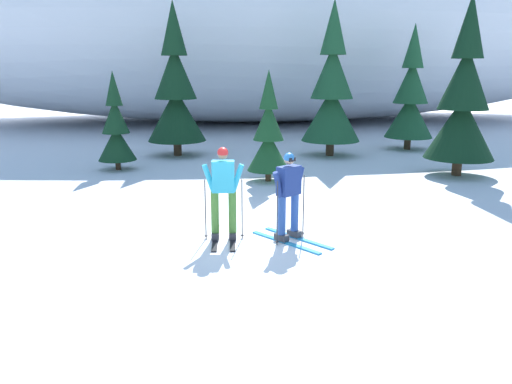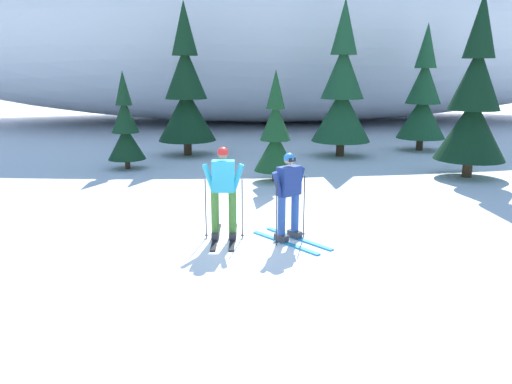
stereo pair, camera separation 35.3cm
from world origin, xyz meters
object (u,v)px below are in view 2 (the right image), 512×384
at_px(skier_cyan_jacket, 224,191).
at_px(pine_tree_right, 474,103).
at_px(pine_tree_center_right, 342,92).
at_px(pine_tree_far_right, 423,98).
at_px(pine_tree_far_left, 125,128).
at_px(skier_navy_jacket, 289,195).
at_px(pine_tree_left, 186,92).
at_px(pine_tree_center_left, 275,136).

relative_size(skier_cyan_jacket, pine_tree_right, 0.34).
distance_m(pine_tree_center_right, pine_tree_far_right, 3.73).
relative_size(pine_tree_far_left, pine_tree_center_right, 0.56).
distance_m(skier_navy_jacket, pine_tree_left, 10.55).
relative_size(pine_tree_right, pine_tree_far_right, 1.08).
height_order(pine_tree_left, pine_tree_right, pine_tree_left).
bearing_deg(skier_cyan_jacket, skier_navy_jacket, -7.76).
bearing_deg(pine_tree_center_right, pine_tree_far_right, 17.14).
height_order(skier_navy_jacket, pine_tree_far_right, pine_tree_far_right).
bearing_deg(pine_tree_center_right, pine_tree_far_left, -166.20).
relative_size(pine_tree_center_left, pine_tree_far_right, 0.65).
distance_m(skier_cyan_jacket, pine_tree_far_right, 13.25).
bearing_deg(pine_tree_far_left, pine_tree_center_right, 13.80).
bearing_deg(pine_tree_far_left, skier_cyan_jacket, -67.89).
bearing_deg(pine_tree_center_right, pine_tree_left, 172.93).
bearing_deg(pine_tree_center_left, pine_tree_far_left, 153.46).
bearing_deg(skier_cyan_jacket, pine_tree_center_left, 72.46).
xyz_separation_m(pine_tree_center_right, pine_tree_right, (2.93, -4.09, -0.13)).
height_order(pine_tree_center_left, pine_tree_far_right, pine_tree_far_right).
xyz_separation_m(skier_cyan_jacket, pine_tree_left, (-1.15, 10.00, 1.40)).
bearing_deg(skier_navy_jacket, pine_tree_left, 103.18).
height_order(skier_cyan_jacket, pine_tree_center_left, pine_tree_center_left).
distance_m(skier_cyan_jacket, pine_tree_center_left, 5.37).
xyz_separation_m(skier_navy_jacket, pine_tree_far_left, (-4.24, 7.59, 0.43)).
xyz_separation_m(pine_tree_far_left, pine_tree_center_left, (4.63, -2.31, 0.02)).
xyz_separation_m(skier_cyan_jacket, pine_tree_far_right, (8.15, 10.38, 1.12)).
xyz_separation_m(pine_tree_far_left, pine_tree_left, (1.86, 2.58, 1.03)).
bearing_deg(pine_tree_right, pine_tree_far_right, 83.18).
bearing_deg(pine_tree_right, pine_tree_center_right, 125.67).
distance_m(pine_tree_left, pine_tree_right, 9.92).
distance_m(skier_navy_jacket, pine_tree_right, 8.39).
xyz_separation_m(skier_cyan_jacket, skier_navy_jacket, (1.23, -0.17, -0.06)).
bearing_deg(pine_tree_far_right, pine_tree_far_left, -165.13).
bearing_deg(pine_tree_left, pine_tree_center_left, -60.52).
relative_size(skier_navy_jacket, pine_tree_right, 0.32).
distance_m(pine_tree_center_left, pine_tree_right, 5.98).
distance_m(skier_cyan_jacket, pine_tree_left, 10.16).
xyz_separation_m(pine_tree_left, pine_tree_right, (8.68, -4.80, -0.11)).
height_order(pine_tree_far_left, pine_tree_center_left, pine_tree_center_left).
xyz_separation_m(skier_navy_jacket, pine_tree_center_right, (3.37, 9.46, 1.48)).
height_order(pine_tree_right, pine_tree_far_right, pine_tree_right).
bearing_deg(skier_navy_jacket, pine_tree_center_left, 85.83).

